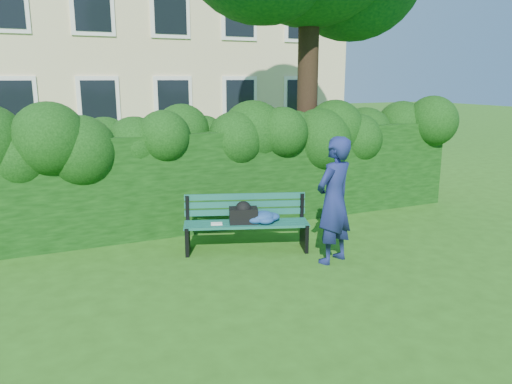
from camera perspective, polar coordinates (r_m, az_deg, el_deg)
name	(u,v)px	position (r m, az deg, el deg)	size (l,w,h in m)	color
ground	(272,260)	(7.80, 1.83, -7.72)	(80.00, 80.00, 0.00)	#2A5916
hedge	(221,177)	(9.51, -3.97, 1.67)	(10.00, 1.00, 1.80)	black
park_bench	(249,220)	(8.08, -0.78, -3.19)	(2.06, 1.17, 0.89)	#0F4C3F
man_reading	(334,200)	(7.54, 8.90, -0.96)	(0.70, 0.46, 1.92)	navy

